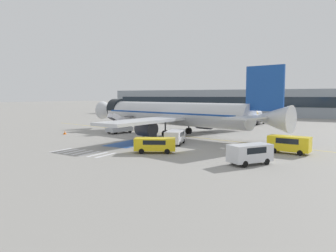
{
  "coord_description": "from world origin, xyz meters",
  "views": [
    {
      "loc": [
        27.08,
        -49.95,
        6.79
      ],
      "look_at": [
        0.37,
        -1.56,
        1.7
      ],
      "focal_mm": 35.0,
      "sensor_mm": 36.0,
      "label": 1
    }
  ],
  "objects_px": {
    "fuel_tanker": "(254,117)",
    "boarding_stairs_forward": "(120,128)",
    "service_van_0": "(175,136)",
    "service_van_1": "(155,144)",
    "ground_crew_1": "(144,133)",
    "service_van_2": "(250,152)",
    "traffic_cone_0": "(65,132)",
    "ground_crew_0": "(156,132)",
    "terminal_building": "(291,103)",
    "service_van_3": "(289,143)",
    "airliner": "(174,114)"
  },
  "relations": [
    {
      "from": "airliner",
      "to": "service_van_3",
      "type": "distance_m",
      "value": 22.79
    },
    {
      "from": "service_van_1",
      "to": "ground_crew_1",
      "type": "height_order",
      "value": "service_van_1"
    },
    {
      "from": "service_van_2",
      "to": "traffic_cone_0",
      "type": "relative_size",
      "value": 7.36
    },
    {
      "from": "fuel_tanker",
      "to": "service_van_2",
      "type": "height_order",
      "value": "fuel_tanker"
    },
    {
      "from": "fuel_tanker",
      "to": "traffic_cone_0",
      "type": "distance_m",
      "value": 42.78
    },
    {
      "from": "service_van_1",
      "to": "ground_crew_1",
      "type": "xyz_separation_m",
      "value": [
        -8.65,
        10.75,
        -0.17
      ]
    },
    {
      "from": "fuel_tanker",
      "to": "service_van_2",
      "type": "relative_size",
      "value": 2.28
    },
    {
      "from": "boarding_stairs_forward",
      "to": "ground_crew_1",
      "type": "height_order",
      "value": "boarding_stairs_forward"
    },
    {
      "from": "fuel_tanker",
      "to": "service_van_3",
      "type": "relative_size",
      "value": 2.2
    },
    {
      "from": "airliner",
      "to": "service_van_3",
      "type": "xyz_separation_m",
      "value": [
        20.54,
        -9.57,
        -2.44
      ]
    },
    {
      "from": "service_van_0",
      "to": "service_van_1",
      "type": "bearing_deg",
      "value": -96.49
    },
    {
      "from": "service_van_0",
      "to": "ground_crew_1",
      "type": "relative_size",
      "value": 3.17
    },
    {
      "from": "fuel_tanker",
      "to": "ground_crew_1",
      "type": "height_order",
      "value": "fuel_tanker"
    },
    {
      "from": "boarding_stairs_forward",
      "to": "service_van_0",
      "type": "xyz_separation_m",
      "value": [
        15.35,
        -7.52,
        0.21
      ]
    },
    {
      "from": "service_van_0",
      "to": "service_van_1",
      "type": "distance_m",
      "value": 7.2
    },
    {
      "from": "fuel_tanker",
      "to": "terminal_building",
      "type": "height_order",
      "value": "terminal_building"
    },
    {
      "from": "fuel_tanker",
      "to": "terminal_building",
      "type": "relative_size",
      "value": 0.08
    },
    {
      "from": "boarding_stairs_forward",
      "to": "service_van_1",
      "type": "bearing_deg",
      "value": -28.19
    },
    {
      "from": "terminal_building",
      "to": "service_van_1",
      "type": "bearing_deg",
      "value": -92.54
    },
    {
      "from": "fuel_tanker",
      "to": "ground_crew_0",
      "type": "distance_m",
      "value": 33.17
    },
    {
      "from": "service_van_3",
      "to": "traffic_cone_0",
      "type": "xyz_separation_m",
      "value": [
        -37.91,
        1.12,
        -0.91
      ]
    },
    {
      "from": "service_van_2",
      "to": "ground_crew_1",
      "type": "distance_m",
      "value": 23.58
    },
    {
      "from": "service_van_1",
      "to": "service_van_3",
      "type": "height_order",
      "value": "service_van_3"
    },
    {
      "from": "service_van_1",
      "to": "ground_crew_1",
      "type": "relative_size",
      "value": 3.27
    },
    {
      "from": "fuel_tanker",
      "to": "ground_crew_0",
      "type": "height_order",
      "value": "fuel_tanker"
    },
    {
      "from": "service_van_3",
      "to": "ground_crew_1",
      "type": "height_order",
      "value": "service_van_3"
    },
    {
      "from": "ground_crew_0",
      "to": "terminal_building",
      "type": "height_order",
      "value": "terminal_building"
    },
    {
      "from": "service_van_0",
      "to": "service_van_1",
      "type": "xyz_separation_m",
      "value": [
        1.02,
        -7.13,
        -0.09
      ]
    },
    {
      "from": "service_van_3",
      "to": "service_van_2",
      "type": "bearing_deg",
      "value": -9.09
    },
    {
      "from": "boarding_stairs_forward",
      "to": "ground_crew_0",
      "type": "xyz_separation_m",
      "value": [
        9.76,
        -3.51,
        0.06
      ]
    },
    {
      "from": "ground_crew_1",
      "to": "ground_crew_0",
      "type": "bearing_deg",
      "value": -8.72
    },
    {
      "from": "airliner",
      "to": "service_van_3",
      "type": "relative_size",
      "value": 8.26
    },
    {
      "from": "fuel_tanker",
      "to": "service_van_0",
      "type": "height_order",
      "value": "fuel_tanker"
    },
    {
      "from": "service_van_0",
      "to": "service_van_3",
      "type": "relative_size",
      "value": 1.03
    },
    {
      "from": "service_van_0",
      "to": "service_van_1",
      "type": "relative_size",
      "value": 0.97
    },
    {
      "from": "service_van_0",
      "to": "ground_crew_0",
      "type": "xyz_separation_m",
      "value": [
        -5.59,
        4.02,
        -0.15
      ]
    },
    {
      "from": "service_van_0",
      "to": "ground_crew_1",
      "type": "xyz_separation_m",
      "value": [
        -7.63,
        3.62,
        -0.26
      ]
    },
    {
      "from": "service_van_2",
      "to": "service_van_3",
      "type": "relative_size",
      "value": 0.96
    },
    {
      "from": "fuel_tanker",
      "to": "service_van_0",
      "type": "bearing_deg",
      "value": -87.9
    },
    {
      "from": "service_van_1",
      "to": "traffic_cone_0",
      "type": "distance_m",
      "value": 25.26
    },
    {
      "from": "service_van_1",
      "to": "boarding_stairs_forward",
      "type": "bearing_deg",
      "value": 21.84
    },
    {
      "from": "boarding_stairs_forward",
      "to": "traffic_cone_0",
      "type": "relative_size",
      "value": 8.58
    },
    {
      "from": "service_van_1",
      "to": "terminal_building",
      "type": "xyz_separation_m",
      "value": [
        3.54,
        79.73,
        3.36
      ]
    },
    {
      "from": "boarding_stairs_forward",
      "to": "service_van_0",
      "type": "height_order",
      "value": "boarding_stairs_forward"
    },
    {
      "from": "service_van_3",
      "to": "terminal_building",
      "type": "xyz_separation_m",
      "value": [
        -10.58,
        72.41,
        3.22
      ]
    },
    {
      "from": "service_van_0",
      "to": "ground_crew_0",
      "type": "relative_size",
      "value": 2.84
    },
    {
      "from": "boarding_stairs_forward",
      "to": "service_van_1",
      "type": "distance_m",
      "value": 21.97
    },
    {
      "from": "fuel_tanker",
      "to": "boarding_stairs_forward",
      "type": "bearing_deg",
      "value": -115.8
    },
    {
      "from": "airliner",
      "to": "service_van_0",
      "type": "bearing_deg",
      "value": -137.41
    },
    {
      "from": "service_van_3",
      "to": "ground_crew_0",
      "type": "height_order",
      "value": "service_van_3"
    }
  ]
}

